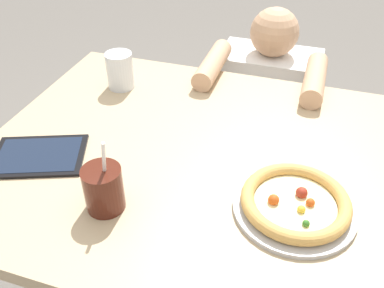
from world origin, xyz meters
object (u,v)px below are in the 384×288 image
pizza_near (295,203)px  water_cup_clear (120,70)px  drink_cup_colored (104,189)px  tablet (39,156)px  diner_seated (263,125)px

pizza_near → water_cup_clear: size_ratio=2.35×
drink_cup_colored → tablet: bearing=157.3°
drink_cup_colored → tablet: size_ratio=0.68×
tablet → diner_seated: size_ratio=0.31×
pizza_near → tablet: size_ratio=0.99×
diner_seated → tablet: bearing=-120.8°
pizza_near → water_cup_clear: (-0.62, 0.39, 0.04)m
pizza_near → drink_cup_colored: size_ratio=1.46×
tablet → diner_seated: diner_seated is taller
diner_seated → pizza_near: bearing=-77.2°
drink_cup_colored → tablet: (-0.25, 0.11, -0.05)m
tablet → diner_seated: bearing=59.2°
pizza_near → tablet: (-0.67, -0.02, -0.02)m
drink_cup_colored → pizza_near: bearing=16.3°
pizza_near → drink_cup_colored: drink_cup_colored is taller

